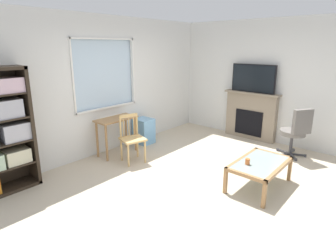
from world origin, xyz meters
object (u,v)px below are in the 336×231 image
tv (253,78)px  plastic_drawer_unit (144,131)px  wooden_chair (132,138)px  desk_under_window (116,125)px  office_chair (296,130)px  fireplace (251,115)px  sippy_cup (248,161)px  coffee_table (260,165)px

tv → plastic_drawer_unit: bearing=138.9°
tv → wooden_chair: bearing=158.4°
desk_under_window → office_chair: (2.20, -2.76, -0.05)m
fireplace → office_chair: size_ratio=1.29×
desk_under_window → tv: bearing=-30.8°
fireplace → desk_under_window: bearing=149.4°
wooden_chair → office_chair: bearing=-45.0°
wooden_chair → sippy_cup: wooden_chair is taller
desk_under_window → office_chair: 3.53m
fireplace → coffee_table: fireplace is taller
plastic_drawer_unit → sippy_cup: 2.70m
desk_under_window → wooden_chair: (-0.05, -0.52, -0.14)m
desk_under_window → plastic_drawer_unit: 0.86m
coffee_table → sippy_cup: 0.25m
coffee_table → tv: bearing=28.8°
wooden_chair → tv: size_ratio=0.89×
coffee_table → fireplace: bearing=28.6°
desk_under_window → fireplace: size_ratio=0.65×
desk_under_window → plastic_drawer_unit: (0.79, 0.05, -0.32)m
sippy_cup → office_chair: bearing=-4.7°
wooden_chair → tv: bearing=-21.6°
tv → office_chair: tv is taller
tv → sippy_cup: size_ratio=11.29×
fireplace → sippy_cup: fireplace is taller
wooden_chair → fireplace: bearing=-21.5°
wooden_chair → coffee_table: size_ratio=0.83×
plastic_drawer_unit → sippy_cup: bearing=-98.2°
desk_under_window → fireplace: bearing=-30.6°
fireplace → sippy_cup: 2.50m
desk_under_window → wooden_chair: 0.54m
desk_under_window → sippy_cup: bearing=-81.0°
wooden_chair → sippy_cup: 2.15m
tv → coffee_table: bearing=-151.2°
desk_under_window → sippy_cup: 2.65m
plastic_drawer_unit → office_chair: bearing=-63.5°
wooden_chair → tv: tv is taller
fireplace → wooden_chair: bearing=158.5°
fireplace → coffee_table: size_ratio=1.19×
plastic_drawer_unit → fireplace: (1.90, -1.65, 0.28)m
office_chair → desk_under_window: bearing=128.5°
desk_under_window → coffee_table: (0.62, -2.73, -0.24)m
tv → sippy_cup: (-2.27, -1.02, -0.97)m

